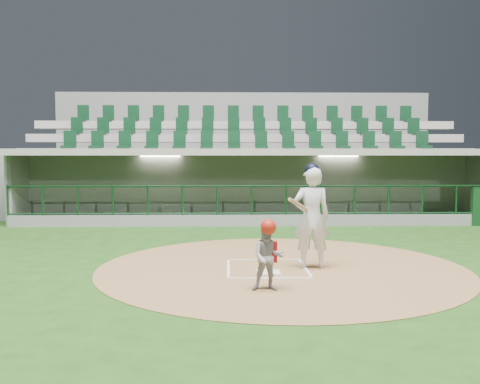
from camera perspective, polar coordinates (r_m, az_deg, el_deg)
name	(u,v)px	position (r m, az deg, el deg)	size (l,w,h in m)	color
ground	(266,266)	(10.81, 2.76, -7.85)	(120.00, 120.00, 0.00)	#1B4012
dirt_circle	(282,267)	(10.64, 4.46, -8.02)	(7.20, 7.20, 0.01)	brown
home_plate	(268,272)	(10.12, 3.05, -8.55)	(0.43, 0.43, 0.02)	white
batter_box_chalk	(267,268)	(10.51, 2.88, -8.10)	(1.55, 1.80, 0.01)	white
dugout_structure	(253,191)	(18.45, 1.42, 0.07)	(16.40, 3.70, 3.00)	slate
seating_deck	(246,175)	(21.49, 0.63, 1.88)	(17.00, 6.72, 5.15)	slate
batter	(311,216)	(10.49, 7.63, -2.57)	(0.90, 0.88, 2.05)	silver
catcher	(268,255)	(8.75, 3.01, -6.74)	(0.54, 0.43, 1.17)	#95959A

